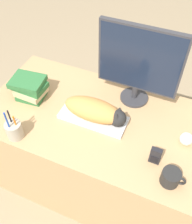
# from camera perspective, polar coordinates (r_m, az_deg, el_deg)

# --- Properties ---
(ground_plane) EXTENTS (12.00, 12.00, 0.00)m
(ground_plane) POSITION_cam_1_polar(r_m,az_deg,el_deg) (2.11, -3.92, -22.78)
(ground_plane) COLOR #998466
(desk) EXTENTS (1.44, 0.76, 0.78)m
(desk) POSITION_cam_1_polar(r_m,az_deg,el_deg) (1.91, 0.58, -8.88)
(desk) COLOR tan
(desk) RESTS_ON ground_plane
(keyboard) EXTENTS (0.41, 0.16, 0.02)m
(keyboard) POSITION_cam_1_polar(r_m,az_deg,el_deg) (1.58, -0.61, -1.26)
(keyboard) COLOR silver
(keyboard) RESTS_ON desk
(cat) EXTENTS (0.38, 0.16, 0.12)m
(cat) POSITION_cam_1_polar(r_m,az_deg,el_deg) (1.52, 0.12, 0.26)
(cat) COLOR #D18C47
(cat) RESTS_ON keyboard
(monitor) EXTENTS (0.49, 0.18, 0.52)m
(monitor) POSITION_cam_1_polar(r_m,az_deg,el_deg) (1.54, 9.39, 10.55)
(monitor) COLOR #333338
(monitor) RESTS_ON desk
(coffee_mug) EXTENTS (0.12, 0.09, 0.08)m
(coffee_mug) POSITION_cam_1_polar(r_m,az_deg,el_deg) (1.37, 16.00, -13.55)
(coffee_mug) COLOR black
(coffee_mug) RESTS_ON desk
(pen_cup) EXTENTS (0.09, 0.09, 0.22)m
(pen_cup) POSITION_cam_1_polar(r_m,az_deg,el_deg) (1.53, -17.37, -3.75)
(pen_cup) COLOR #B2A893
(pen_cup) RESTS_ON desk
(baseball) EXTENTS (0.07, 0.07, 0.07)m
(baseball) POSITION_cam_1_polar(r_m,az_deg,el_deg) (1.53, 19.07, -5.55)
(baseball) COLOR silver
(baseball) RESTS_ON desk
(phone) EXTENTS (0.06, 0.03, 0.11)m
(phone) POSITION_cam_1_polar(r_m,az_deg,el_deg) (1.40, 12.79, -9.28)
(phone) COLOR black
(phone) RESTS_ON desk
(book_stack) EXTENTS (0.22, 0.18, 0.14)m
(book_stack) POSITION_cam_1_polar(r_m,az_deg,el_deg) (1.73, -14.26, 5.15)
(book_stack) COLOR #2D6B38
(book_stack) RESTS_ON desk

